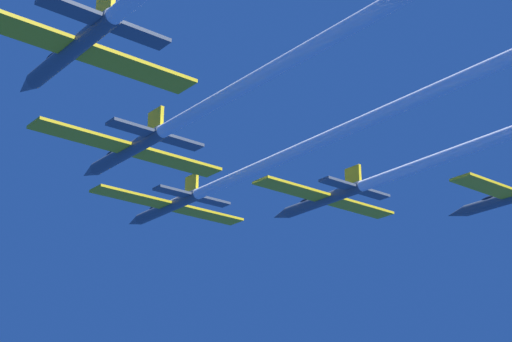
% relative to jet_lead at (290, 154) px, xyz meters
% --- Properties ---
extents(jet_lead, '(18.88, 68.11, 3.13)m').
position_rel_jet_lead_xyz_m(jet_lead, '(0.00, 0.00, 0.00)').
color(jet_lead, '#4C5660').
extents(jet_left_wing, '(18.88, 69.42, 3.13)m').
position_rel_jet_lead_xyz_m(jet_left_wing, '(-12.79, -13.36, -0.54)').
color(jet_left_wing, '#4C5660').
extents(jet_right_wing, '(18.88, 64.30, 3.13)m').
position_rel_jet_lead_xyz_m(jet_right_wing, '(11.81, -11.06, 0.04)').
color(jet_right_wing, '#4C5660').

